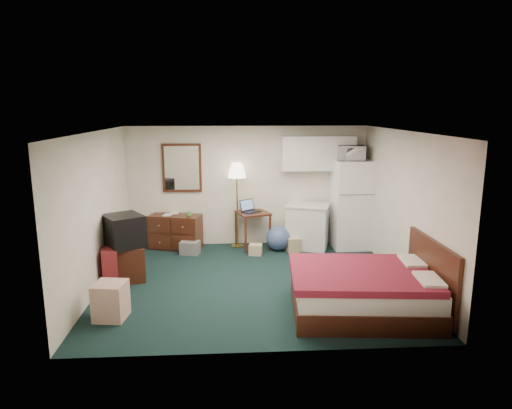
{
  "coord_description": "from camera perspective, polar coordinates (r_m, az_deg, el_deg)",
  "views": [
    {
      "loc": [
        -0.41,
        -7.2,
        2.87
      ],
      "look_at": [
        0.08,
        0.52,
        1.22
      ],
      "focal_mm": 32.0,
      "sensor_mm": 36.0,
      "label": 1
    }
  ],
  "objects": [
    {
      "name": "mug",
      "position": [
        9.27,
        -8.4,
        -1.18
      ],
      "size": [
        0.16,
        0.14,
        0.12
      ],
      "primitive_type": "imported",
      "rotation": [
        0.0,
        0.0,
        -0.45
      ],
      "color": "#4D843D",
      "rests_on": "dresser"
    },
    {
      "name": "retail_box",
      "position": [
        6.73,
        -17.71,
        -11.39
      ],
      "size": [
        0.46,
        0.46,
        0.51
      ],
      "primitive_type": null,
      "rotation": [
        0.0,
        0.0,
        -0.14
      ],
      "color": "beige",
      "rests_on": "floor"
    },
    {
      "name": "book_b",
      "position": [
        9.61,
        -10.7,
        -0.44
      ],
      "size": [
        0.18,
        0.03,
        0.24
      ],
      "primitive_type": "imported",
      "rotation": [
        0.0,
        0.0,
        -0.05
      ],
      "color": "tan",
      "rests_on": "dresser"
    },
    {
      "name": "fridge",
      "position": [
        9.63,
        11.78,
        0.06
      ],
      "size": [
        0.77,
        0.77,
        1.82
      ],
      "primitive_type": null,
      "rotation": [
        0.0,
        0.0,
        0.03
      ],
      "color": "white",
      "rests_on": "floor"
    },
    {
      "name": "desk",
      "position": [
        9.48,
        -0.41,
        -3.19
      ],
      "size": [
        0.77,
        0.77,
        0.76
      ],
      "primitive_type": null,
      "rotation": [
        0.0,
        0.0,
        0.35
      ],
      "color": "#3C1B14",
      "rests_on": "floor"
    },
    {
      "name": "ceiling",
      "position": [
        7.22,
        -0.35,
        9.12
      ],
      "size": [
        5.0,
        4.5,
        0.01
      ],
      "primitive_type": "cube",
      "color": "beige",
      "rests_on": "walls"
    },
    {
      "name": "cardboard_box_b",
      "position": [
        9.34,
        4.58,
        -4.97
      ],
      "size": [
        0.3,
        0.34,
        0.29
      ],
      "primitive_type": null,
      "rotation": [
        0.0,
        0.0,
        0.23
      ],
      "color": "tan",
      "rests_on": "floor"
    },
    {
      "name": "floor_lamp",
      "position": [
        9.45,
        -2.37,
        -0.1
      ],
      "size": [
        0.4,
        0.4,
        1.77
      ],
      "primitive_type": null,
      "rotation": [
        0.0,
        0.0,
        0.05
      ],
      "color": "#B69840",
      "rests_on": "floor"
    },
    {
      "name": "crt_tv",
      "position": [
        7.91,
        -16.16,
        -3.16
      ],
      "size": [
        0.82,
        0.84,
        0.53
      ],
      "primitive_type": null,
      "rotation": [
        0.0,
        0.0,
        0.58
      ],
      "color": "black",
      "rests_on": "tv_stand"
    },
    {
      "name": "cardboard_box_a",
      "position": [
        9.09,
        -0.05,
        -5.66
      ],
      "size": [
        0.29,
        0.26,
        0.21
      ],
      "primitive_type": null,
      "rotation": [
        0.0,
        0.0,
        -0.2
      ],
      "color": "tan",
      "rests_on": "floor"
    },
    {
      "name": "mirror",
      "position": [
        9.55,
        -9.24,
        4.55
      ],
      "size": [
        0.8,
        0.06,
        1.0
      ],
      "primitive_type": null,
      "color": "white",
      "rests_on": "walls"
    },
    {
      "name": "tv_stand",
      "position": [
        8.11,
        -15.91,
        -6.93
      ],
      "size": [
        0.73,
        0.77,
        0.59
      ],
      "primitive_type": null,
      "rotation": [
        0.0,
        0.0,
        0.24
      ],
      "color": "#3C1B14",
      "rests_on": "floor"
    },
    {
      "name": "exercise_ball",
      "position": [
        9.35,
        2.79,
        -4.24
      ],
      "size": [
        0.57,
        0.57,
        0.5
      ],
      "primitive_type": "sphere",
      "rotation": [
        0.0,
        0.0,
        0.16
      ],
      "color": "#3B507F",
      "rests_on": "floor"
    },
    {
      "name": "file_bin",
      "position": [
        9.23,
        -8.25,
        -5.36
      ],
      "size": [
        0.42,
        0.35,
        0.26
      ],
      "primitive_type": null,
      "rotation": [
        0.0,
        0.0,
        -0.21
      ],
      "color": "slate",
      "rests_on": "floor"
    },
    {
      "name": "microwave",
      "position": [
        9.45,
        11.81,
        6.56
      ],
      "size": [
        0.58,
        0.38,
        0.37
      ],
      "primitive_type": "imported",
      "rotation": [
        0.0,
        0.0,
        -0.16
      ],
      "color": "white",
      "rests_on": "fridge"
    },
    {
      "name": "floor",
      "position": [
        7.76,
        -0.32,
        -9.65
      ],
      "size": [
        5.0,
        4.5,
        0.01
      ],
      "primitive_type": "cube",
      "color": "black",
      "rests_on": "ground"
    },
    {
      "name": "bed",
      "position": [
        6.74,
        13.19,
        -10.58
      ],
      "size": [
        2.08,
        1.69,
        0.62
      ],
      "primitive_type": null,
      "rotation": [
        0.0,
        0.0,
        -0.09
      ],
      "color": "maroon",
      "rests_on": "floor"
    },
    {
      "name": "upper_cabinets",
      "position": [
        9.51,
        7.76,
        6.38
      ],
      "size": [
        1.5,
        0.35,
        0.7
      ],
      "primitive_type": null,
      "color": "silver",
      "rests_on": "walls"
    },
    {
      "name": "dresser",
      "position": [
        9.58,
        -10.01,
        -3.37
      ],
      "size": [
        1.13,
        0.74,
        0.71
      ],
      "primitive_type": null,
      "rotation": [
        0.0,
        0.0,
        -0.28
      ],
      "color": "#3C1B14",
      "rests_on": "floor"
    },
    {
      "name": "headboard",
      "position": [
        6.99,
        21.08,
        -8.15
      ],
      "size": [
        0.06,
        1.56,
        1.0
      ],
      "primitive_type": null,
      "color": "#3C1B14",
      "rests_on": "walls"
    },
    {
      "name": "suitcase",
      "position": [
        7.88,
        -17.84,
        -7.48
      ],
      "size": [
        0.34,
        0.44,
        0.63
      ],
      "primitive_type": null,
      "rotation": [
        0.0,
        0.0,
        0.28
      ],
      "color": "maroon",
      "rests_on": "floor"
    },
    {
      "name": "walls",
      "position": [
        7.39,
        -0.33,
        -0.61
      ],
      "size": [
        5.01,
        4.51,
        2.5
      ],
      "color": "beige",
      "rests_on": "floor"
    },
    {
      "name": "kitchen_counter",
      "position": [
        9.52,
        6.44,
        -2.8
      ],
      "size": [
        0.97,
        0.85,
        0.89
      ],
      "primitive_type": null,
      "rotation": [
        0.0,
        0.0,
        -0.33
      ],
      "color": "silver",
      "rests_on": "floor"
    },
    {
      "name": "laptop",
      "position": [
        9.36,
        -0.63,
        -0.23
      ],
      "size": [
        0.46,
        0.45,
        0.24
      ],
      "primitive_type": null,
      "rotation": [
        0.0,
        0.0,
        0.69
      ],
      "color": "black",
      "rests_on": "desk"
    },
    {
      "name": "book_a",
      "position": [
        9.5,
        -11.46,
        -0.61
      ],
      "size": [
        0.18,
        0.06,
        0.24
      ],
      "primitive_type": "imported",
      "rotation": [
        0.0,
        0.0,
        -0.23
      ],
      "color": "tan",
      "rests_on": "dresser"
    }
  ]
}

